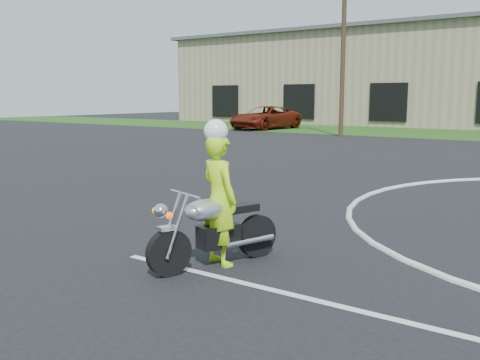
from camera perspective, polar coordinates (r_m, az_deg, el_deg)
The scene contains 4 objects.
primary_motorcycle at distance 7.66m, azimuth -2.90°, elevation -5.22°, with size 1.02×2.08×1.13m.
rider_primary_grp at distance 7.66m, azimuth -2.24°, elevation -1.65°, with size 0.81×0.66×2.11m.
pickup_grp at distance 40.41m, azimuth 2.71°, elevation 6.66°, with size 3.40×6.42×1.72m.
warehouse at distance 52.31m, azimuth 16.58°, elevation 10.42°, with size 41.00×17.00×8.30m.
Camera 1 is at (-1.13, -9.49, 2.41)m, focal length 40.00 mm.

